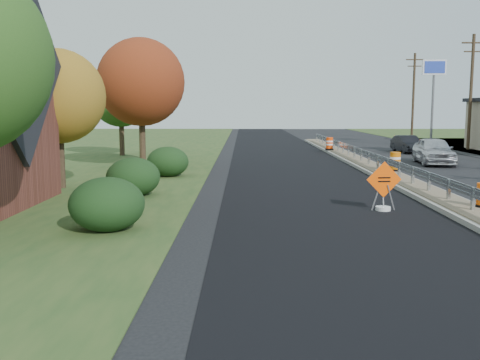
{
  "coord_description": "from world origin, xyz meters",
  "views": [
    {
      "loc": [
        -7.21,
        -20.57,
        3.38
      ],
      "look_at": [
        -7.32,
        -3.49,
        1.1
      ],
      "focal_mm": 40.0,
      "sensor_mm": 36.0,
      "label": 1
    }
  ],
  "objects_px": {
    "barrel_median_mid": "(395,162)",
    "car_dark_mid": "(407,144)",
    "car_silver": "(434,151)",
    "barrel_median_far": "(329,144)",
    "caution_sign": "(383,198)",
    "barrel_shoulder_far": "(396,140)",
    "barrel_shoulder_mid": "(419,145)"
  },
  "relations": [
    {
      "from": "barrel_shoulder_mid",
      "to": "car_dark_mid",
      "type": "relative_size",
      "value": 0.23
    },
    {
      "from": "barrel_median_mid",
      "to": "barrel_shoulder_far",
      "type": "bearing_deg",
      "value": 74.0
    },
    {
      "from": "car_dark_mid",
      "to": "barrel_shoulder_mid",
      "type": "bearing_deg",
      "value": 43.82
    },
    {
      "from": "barrel_median_far",
      "to": "car_silver",
      "type": "xyz_separation_m",
      "value": [
        5.02,
        -8.6,
        0.14
      ]
    },
    {
      "from": "caution_sign",
      "to": "barrel_median_far",
      "type": "xyz_separation_m",
      "value": [
        2.0,
        23.78,
        0.27
      ]
    },
    {
      "from": "caution_sign",
      "to": "barrel_shoulder_mid",
      "type": "height_order",
      "value": "caution_sign"
    },
    {
      "from": "car_dark_mid",
      "to": "car_silver",
      "type": "bearing_deg",
      "value": -100.57
    },
    {
      "from": "caution_sign",
      "to": "car_silver",
      "type": "height_order",
      "value": "car_silver"
    },
    {
      "from": "barrel_median_mid",
      "to": "barrel_shoulder_mid",
      "type": "height_order",
      "value": "barrel_median_mid"
    },
    {
      "from": "barrel_median_far",
      "to": "barrel_shoulder_far",
      "type": "xyz_separation_m",
      "value": [
        8.16,
        10.47,
        -0.29
      ]
    },
    {
      "from": "barrel_median_mid",
      "to": "barrel_median_far",
      "type": "bearing_deg",
      "value": 94.45
    },
    {
      "from": "caution_sign",
      "to": "car_dark_mid",
      "type": "bearing_deg",
      "value": 64.29
    },
    {
      "from": "caution_sign",
      "to": "barrel_shoulder_mid",
      "type": "bearing_deg",
      "value": 62.47
    },
    {
      "from": "barrel_median_mid",
      "to": "caution_sign",
      "type": "bearing_deg",
      "value": -107.79
    },
    {
      "from": "car_silver",
      "to": "barrel_median_mid",
      "type": "bearing_deg",
      "value": -118.38
    },
    {
      "from": "barrel_median_mid",
      "to": "barrel_shoulder_mid",
      "type": "distance_m",
      "value": 17.25
    },
    {
      "from": "caution_sign",
      "to": "barrel_median_mid",
      "type": "xyz_separation_m",
      "value": [
        3.1,
        9.65,
        0.27
      ]
    },
    {
      "from": "car_silver",
      "to": "caution_sign",
      "type": "bearing_deg",
      "value": -107.89
    },
    {
      "from": "barrel_median_far",
      "to": "barrel_shoulder_mid",
      "type": "bearing_deg",
      "value": 13.86
    },
    {
      "from": "barrel_median_mid",
      "to": "car_silver",
      "type": "xyz_separation_m",
      "value": [
        3.92,
        5.54,
        0.14
      ]
    },
    {
      "from": "car_silver",
      "to": "car_dark_mid",
      "type": "relative_size",
      "value": 1.21
    },
    {
      "from": "barrel_median_far",
      "to": "barrel_shoulder_far",
      "type": "relative_size",
      "value": 1.16
    },
    {
      "from": "barrel_median_far",
      "to": "caution_sign",
      "type": "bearing_deg",
      "value": -94.8
    },
    {
      "from": "barrel_shoulder_far",
      "to": "car_silver",
      "type": "height_order",
      "value": "car_silver"
    },
    {
      "from": "barrel_shoulder_far",
      "to": "car_dark_mid",
      "type": "height_order",
      "value": "car_dark_mid"
    },
    {
      "from": "barrel_median_mid",
      "to": "car_silver",
      "type": "relative_size",
      "value": 0.2
    },
    {
      "from": "barrel_shoulder_mid",
      "to": "car_silver",
      "type": "height_order",
      "value": "car_silver"
    },
    {
      "from": "barrel_median_far",
      "to": "barrel_shoulder_far",
      "type": "bearing_deg",
      "value": 52.08
    },
    {
      "from": "car_dark_mid",
      "to": "barrel_median_mid",
      "type": "bearing_deg",
      "value": -112.73
    },
    {
      "from": "barrel_median_far",
      "to": "car_silver",
      "type": "bearing_deg",
      "value": -59.74
    },
    {
      "from": "car_silver",
      "to": "car_dark_mid",
      "type": "height_order",
      "value": "car_silver"
    },
    {
      "from": "barrel_median_mid",
      "to": "car_dark_mid",
      "type": "bearing_deg",
      "value": 70.87
    }
  ]
}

